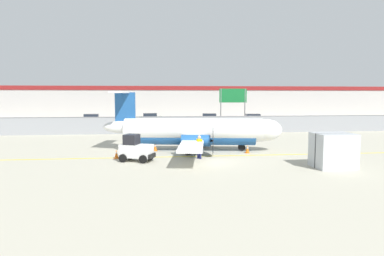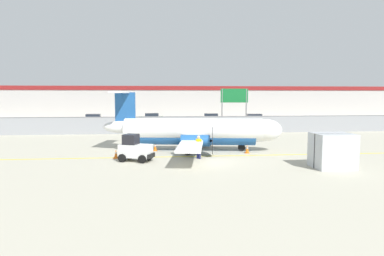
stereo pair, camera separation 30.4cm
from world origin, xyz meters
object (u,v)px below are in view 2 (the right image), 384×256
(parked_car_2, at_px, (210,118))
(parked_car_3, at_px, (254,119))
(commuter_airplane, at_px, (196,131))
(cargo_container, at_px, (333,151))
(ground_crew_worker, at_px, (199,146))
(traffic_cone_far_left, at_px, (247,149))
(parked_car_1, at_px, (151,118))
(traffic_cone_near_left, at_px, (116,154))
(traffic_cone_near_right, at_px, (155,147))
(highway_sign, at_px, (234,99))
(baggage_tug, at_px, (135,149))
(parked_car_0, at_px, (93,119))

(parked_car_2, bearing_deg, parked_car_3, 168.79)
(commuter_airplane, xyz_separation_m, cargo_container, (7.81, -7.70, -0.50))
(cargo_container, bearing_deg, parked_car_2, 93.23)
(ground_crew_worker, height_order, traffic_cone_far_left, ground_crew_worker)
(ground_crew_worker, relative_size, parked_car_1, 0.40)
(ground_crew_worker, xyz_separation_m, parked_car_3, (12.30, 29.03, -0.06))
(traffic_cone_near_left, xyz_separation_m, traffic_cone_near_right, (2.82, 3.17, 0.00))
(cargo_container, relative_size, parked_car_2, 0.56)
(cargo_container, bearing_deg, highway_sign, 91.96)
(traffic_cone_near_left, distance_m, parked_car_2, 32.55)
(baggage_tug, bearing_deg, parked_car_1, 110.81)
(traffic_cone_near_right, bearing_deg, parked_car_2, 72.12)
(cargo_container, bearing_deg, ground_crew_worker, 152.96)
(commuter_airplane, height_order, highway_sign, highway_sign)
(ground_crew_worker, distance_m, highway_sign, 20.86)
(commuter_airplane, bearing_deg, highway_sign, 75.79)
(cargo_container, height_order, traffic_cone_near_left, cargo_container)
(parked_car_2, bearing_deg, parked_car_1, -4.17)
(ground_crew_worker, height_order, parked_car_0, same)
(commuter_airplane, bearing_deg, traffic_cone_near_right, -174.53)
(ground_crew_worker, height_order, traffic_cone_near_left, ground_crew_worker)
(parked_car_0, distance_m, parked_car_3, 25.76)
(parked_car_2, height_order, parked_car_3, same)
(cargo_container, distance_m, parked_car_2, 35.22)
(baggage_tug, xyz_separation_m, parked_car_1, (0.41, 33.44, 0.04))
(parked_car_3, relative_size, highway_sign, 0.79)
(commuter_airplane, relative_size, ground_crew_worker, 9.44)
(commuter_airplane, xyz_separation_m, parked_car_1, (-4.38, 29.25, -0.71))
(traffic_cone_near_left, bearing_deg, parked_car_0, 103.50)
(commuter_airplane, bearing_deg, baggage_tug, -129.95)
(cargo_container, bearing_deg, traffic_cone_near_right, 144.12)
(ground_crew_worker, distance_m, parked_car_0, 34.08)
(commuter_airplane, xyz_separation_m, traffic_cone_near_left, (-6.26, -2.97, -1.29))
(cargo_container, xyz_separation_m, traffic_cone_near_left, (-14.07, 4.73, -0.79))
(baggage_tug, relative_size, traffic_cone_near_right, 4.02)
(parked_car_0, bearing_deg, highway_sign, 146.11)
(baggage_tug, relative_size, parked_car_1, 0.60)
(commuter_airplane, relative_size, parked_car_1, 3.73)
(traffic_cone_far_left, xyz_separation_m, parked_car_3, (8.15, 26.98, 0.58))
(traffic_cone_far_left, bearing_deg, commuter_airplane, 156.79)
(traffic_cone_near_right, distance_m, parked_car_3, 29.50)
(parked_car_0, bearing_deg, commuter_airplane, 112.79)
(cargo_container, relative_size, highway_sign, 0.44)
(traffic_cone_far_left, bearing_deg, parked_car_3, 73.19)
(parked_car_2, relative_size, highway_sign, 0.79)
(commuter_airplane, relative_size, highway_sign, 2.92)
(highway_sign, bearing_deg, traffic_cone_near_right, -123.20)
(baggage_tug, xyz_separation_m, cargo_container, (12.60, -3.51, 0.24))
(cargo_container, xyz_separation_m, parked_car_0, (-21.41, 35.33, -0.21))
(traffic_cone_far_left, bearing_deg, ground_crew_worker, -153.69)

